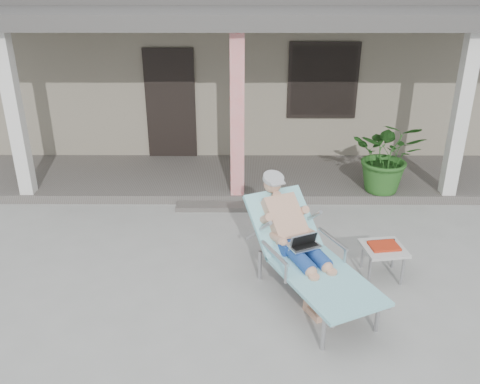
{
  "coord_description": "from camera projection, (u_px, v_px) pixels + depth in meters",
  "views": [
    {
      "loc": [
        0.07,
        -5.62,
        3.61
      ],
      "look_at": [
        0.05,
        0.6,
        0.85
      ],
      "focal_mm": 38.0,
      "sensor_mm": 36.0,
      "label": 1
    }
  ],
  "objects": [
    {
      "name": "house",
      "position": [
        239.0,
        58.0,
        11.86
      ],
      "size": [
        10.4,
        5.4,
        3.3
      ],
      "color": "gray",
      "rests_on": "ground"
    },
    {
      "name": "porch_overhang",
      "position": [
        238.0,
        23.0,
        8.16
      ],
      "size": [
        10.0,
        2.3,
        2.85
      ],
      "color": "silver",
      "rests_on": "porch_deck"
    },
    {
      "name": "ground",
      "position": [
        236.0,
        270.0,
        6.6
      ],
      "size": [
        60.0,
        60.0,
        0.0
      ],
      "primitive_type": "plane",
      "color": "#9E9E99",
      "rests_on": "ground"
    },
    {
      "name": "side_table",
      "position": [
        383.0,
        250.0,
        6.33
      ],
      "size": [
        0.57,
        0.57,
        0.45
      ],
      "rotation": [
        0.0,
        0.0,
        0.14
      ],
      "color": "#BABBB5",
      "rests_on": "ground"
    },
    {
      "name": "potted_palm",
      "position": [
        388.0,
        156.0,
        8.33
      ],
      "size": [
        1.37,
        1.28,
        1.25
      ],
      "primitive_type": "imported",
      "rotation": [
        0.0,
        0.0,
        -0.31
      ],
      "color": "#26591E",
      "rests_on": "porch_deck"
    },
    {
      "name": "porch_step",
      "position": [
        237.0,
        206.0,
        8.28
      ],
      "size": [
        2.0,
        0.3,
        0.07
      ],
      "primitive_type": "cube",
      "color": "#605B56",
      "rests_on": "ground"
    },
    {
      "name": "lounger",
      "position": [
        303.0,
        228.0,
        5.88
      ],
      "size": [
        1.56,
        2.15,
        1.36
      ],
      "rotation": [
        0.0,
        0.0,
        0.44
      ],
      "color": "#B7B7BC",
      "rests_on": "ground"
    },
    {
      "name": "porch_deck",
      "position": [
        238.0,
        178.0,
        9.31
      ],
      "size": [
        10.0,
        2.0,
        0.15
      ],
      "primitive_type": "cube",
      "color": "#605B56",
      "rests_on": "ground"
    }
  ]
}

